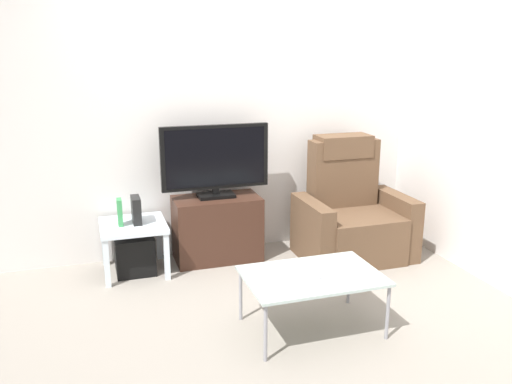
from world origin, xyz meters
name	(u,v)px	position (x,y,z in m)	size (l,w,h in m)	color
ground_plane	(259,297)	(0.00, 0.00, 0.00)	(6.40, 6.40, 0.00)	gray
wall_back	(221,111)	(0.00, 1.13, 1.30)	(6.40, 0.06, 2.60)	silver
wall_side	(480,119)	(1.88, 0.00, 1.30)	(0.06, 4.48, 2.60)	silver
tv_stand	(217,228)	(-0.12, 0.86, 0.29)	(0.76, 0.41, 0.58)	#3D2319
television	(215,160)	(-0.12, 0.88, 0.91)	(0.95, 0.20, 0.64)	black
recliner_armchair	(351,216)	(1.08, 0.60, 0.37)	(0.98, 0.78, 1.08)	brown
side_table	(133,231)	(-0.86, 0.79, 0.37)	(0.54, 0.54, 0.44)	silver
subwoofer_box	(135,254)	(-0.86, 0.79, 0.16)	(0.32, 0.32, 0.32)	black
book_upright	(120,212)	(-0.96, 0.77, 0.55)	(0.04, 0.10, 0.23)	#388C4C
game_console	(136,210)	(-0.82, 0.80, 0.55)	(0.07, 0.20, 0.22)	black
coffee_table	(312,278)	(0.19, -0.55, 0.38)	(0.90, 0.60, 0.40)	#B2C6C1
cell_phone	(316,274)	(0.21, -0.56, 0.41)	(0.07, 0.15, 0.01)	#B7B7BC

